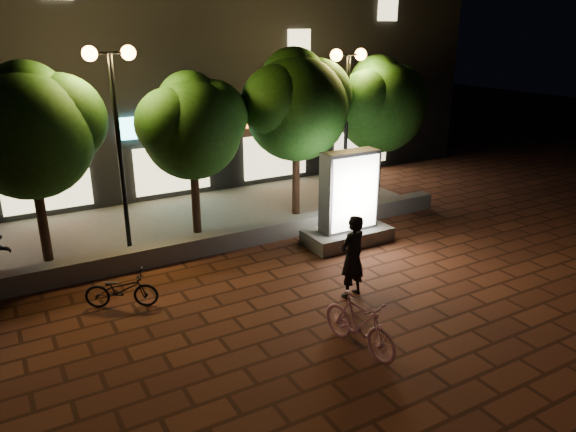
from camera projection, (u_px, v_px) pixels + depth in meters
ground at (270, 323)px, 10.87m from camera, size 80.00×80.00×0.00m
retaining_wall at (198, 246)px, 14.07m from camera, size 16.00×0.45×0.50m
sidewalk at (169, 224)px, 16.18m from camera, size 16.00×5.00×0.08m
building_block at (104, 46)px, 19.85m from camera, size 28.00×8.12×11.30m
tree_left at (30, 127)px, 12.59m from camera, size 3.60×3.00×4.89m
tree_mid at (192, 123)px, 14.54m from camera, size 3.24×2.70×4.50m
tree_right at (297, 102)px, 15.97m from camera, size 3.72×3.10×5.07m
tree_far_right at (381, 102)px, 17.53m from camera, size 3.48×2.90×4.76m
street_lamp_left at (114, 98)px, 13.09m from camera, size 1.26×0.36×5.18m
street_lamp_right at (347, 88)px, 16.41m from camera, size 1.26×0.36×4.98m
ad_kiosk at (348, 207)px, 14.60m from camera, size 2.39×1.20×2.59m
scooter_pink at (359, 324)px, 9.82m from camera, size 0.76×1.84×1.07m
rider at (352, 257)px, 11.66m from camera, size 0.77×0.59×1.89m
scooter_parked at (121, 290)px, 11.37m from camera, size 1.62×1.16×0.81m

